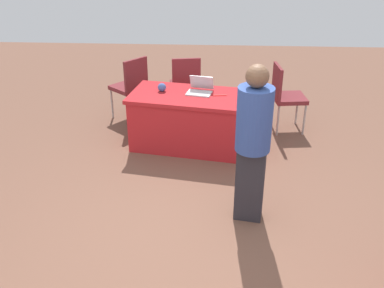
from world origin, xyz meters
TOP-DOWN VIEW (x-y plane):
  - ground_plane at (0.00, 0.00)m, footprint 14.40×14.40m
  - table_foreground at (0.10, -1.86)m, footprint 1.79×1.08m
  - chair_near_front at (1.10, -2.70)m, footprint 0.62×0.62m
  - chair_tucked_left at (-1.15, -2.44)m, footprint 0.49×0.49m
  - chair_by_pillar at (0.29, -2.80)m, footprint 0.51×0.51m
  - person_attendee_standing at (-0.54, -0.26)m, footprint 0.39×0.39m
  - laptop_silver at (0.04, -1.95)m, footprint 0.37×0.35m
  - yarn_ball at (0.54, -1.97)m, footprint 0.11×0.11m
  - scissors_red at (-0.22, -1.86)m, footprint 0.18×0.06m

SIDE VIEW (x-z plane):
  - ground_plane at x=0.00m, z-range 0.00..0.00m
  - table_foreground at x=0.10m, z-range 0.00..0.74m
  - chair_tucked_left at x=-1.15m, z-range 0.08..1.05m
  - chair_near_front at x=1.10m, z-range 0.08..1.05m
  - chair_by_pillar at x=0.29m, z-range 0.08..1.06m
  - scissors_red at x=-0.22m, z-range 0.73..0.74m
  - laptop_silver at x=0.04m, z-range 0.67..0.88m
  - yarn_ball at x=0.54m, z-range 0.73..0.84m
  - person_attendee_standing at x=-0.54m, z-range 0.09..1.74m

